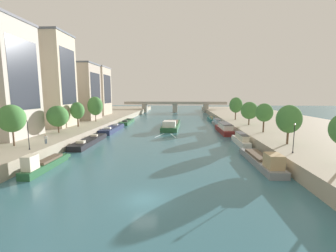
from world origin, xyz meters
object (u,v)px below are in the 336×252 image
Objects in this scene: tree_left_distant at (58,116)px; bridge_far at (175,106)px; tree_left_nearest at (77,111)px; barge_midriver at (171,125)px; moored_boat_left_downstream at (89,141)px; tree_left_midway at (12,118)px; tree_right_third at (249,111)px; moored_boat_right_far at (241,140)px; tree_left_third at (95,106)px; moored_boat_left_midway at (127,122)px; moored_boat_left_gap_after at (112,129)px; tree_right_distant at (289,119)px; moored_boat_right_gap_after at (224,129)px; moored_boat_right_near at (212,119)px; tree_right_nearest at (264,113)px; lamppost_left_bank at (28,133)px; moored_boat_left_upstream at (44,164)px; moored_boat_right_upstream at (217,123)px; moored_boat_right_end at (262,160)px; tree_right_end_of_row at (236,105)px; lamppost_right_bank at (294,137)px; person_on_quay at (46,139)px.

bridge_far is at bearing 74.55° from tree_left_distant.
tree_left_nearest is at bearing -107.41° from bridge_far.
moored_boat_left_downstream is (-16.93, -25.36, -0.35)m from barge_midriver.
tree_right_third is (47.33, 29.25, -0.57)m from tree_left_midway.
bridge_far is at bearing 108.09° from tree_right_third.
tree_left_third is (-40.08, 21.77, 6.02)m from moored_boat_right_far.
barge_midriver is at bearing -32.14° from moored_boat_left_midway.
moored_boat_left_downstream is 17.28m from moored_boat_left_gap_after.
tree_right_distant reaches higher than tree_right_third.
moored_boat_left_gap_after is 32.53m from moored_boat_right_gap_after.
barge_midriver reaches higher than moored_boat_right_near.
bridge_far is (-16.59, 86.76, 2.97)m from moored_boat_right_far.
moored_boat_left_midway is 49.07m from tree_left_midway.
bridge_far is (23.88, 86.36, -1.87)m from tree_left_distant.
tree_right_third is at bearing 88.34° from tree_right_nearest.
lamppost_left_bank reaches higher than moored_boat_left_downstream.
moored_boat_left_upstream is 0.71× the size of moored_boat_right_gap_after.
barge_midriver is 3.78× the size of tree_left_distant.
tree_right_third is (6.95, 0.90, 5.07)m from moored_boat_right_gap_after.
moored_boat_left_midway is 1.43× the size of moored_boat_right_upstream.
tree_right_distant is (21.80, -33.08, 5.62)m from barge_midriver.
tree_left_third is at bearing 158.89° from tree_right_nearest.
moored_boat_right_upstream is 2.30× the size of lamppost_left_bank.
barge_midriver is 17.85m from moored_boat_right_gap_after.
moored_boat_left_upstream is at bearing -173.47° from moored_boat_right_end.
moored_boat_left_upstream is at bearing -128.52° from tree_right_end_of_row.
tree_right_nearest is 1.49× the size of lamppost_right_bank.
moored_boat_right_end is 102.54m from bridge_far.
tree_right_nearest reaches higher than moored_boat_left_gap_after.
tree_left_distant is (-7.47, 1.17, 5.35)m from moored_boat_left_downstream.
lamppost_right_bank is at bearing -2.65° from tree_left_midway.
lamppost_right_bank is at bearing 5.30° from moored_boat_left_upstream.
moored_boat_right_upstream is 40.87m from tree_left_third.
moored_boat_right_far is (33.19, -35.34, 0.55)m from moored_boat_left_midway.
tree_right_distant reaches higher than tree_right_nearest.
moored_boat_right_far is at bearing -79.17° from bridge_far.
tree_right_end_of_row reaches higher than tree_left_nearest.
moored_boat_right_upstream is 58.10m from lamppost_left_bank.
moored_boat_left_midway is (-0.74, 53.47, -0.32)m from moored_boat_left_upstream.
tree_right_distant is 42.49m from person_on_quay.
lamppost_right_bank is 40.49m from person_on_quay.
moored_boat_left_upstream is at bearing -123.37° from moored_boat_right_upstream.
lamppost_left_bank is at bearing -76.14° from tree_left_distant.
tree_left_nearest reaches higher than lamppost_right_bank.
tree_right_nearest reaches higher than tree_right_third.
moored_boat_right_near is 54.05m from tree_left_nearest.
tree_left_midway reaches higher than moored_boat_right_far.
tree_right_nearest is (6.12, -41.77, 6.12)m from moored_boat_right_near.
moored_boat_right_far is 0.79× the size of moored_boat_right_near.
person_on_quay reaches higher than moored_boat_right_far.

